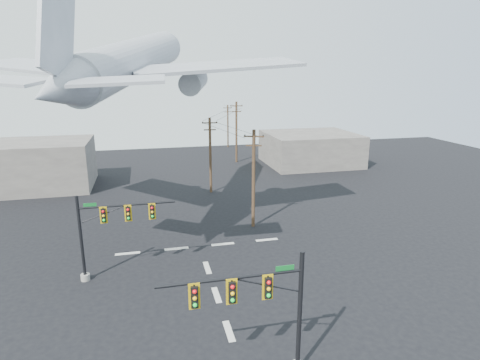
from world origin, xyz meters
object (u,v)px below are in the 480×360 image
object	(u,v)px
utility_pole_a	(254,177)
utility_pole_c	(236,131)
utility_pole_d	(228,125)
airliner	(133,61)
signal_mast_far	(106,231)
utility_pole_b	(210,154)
signal_mast_near	(266,311)

from	to	relation	value
utility_pole_a	utility_pole_c	xyz separation A→B (m)	(4.94, 28.55, 0.27)
utility_pole_c	utility_pole_d	size ratio (longest dim) A/B	1.19
utility_pole_d	airliner	distance (m)	45.13
signal_mast_far	utility_pole_b	size ratio (longest dim) A/B	0.75
utility_pole_a	airliner	world-z (taller)	airliner
utility_pole_b	airliner	bearing A→B (deg)	-121.78
utility_pole_a	utility_pole_c	bearing A→B (deg)	101.18
signal_mast_far	airliner	distance (m)	15.26
signal_mast_near	signal_mast_far	xyz separation A→B (m)	(-8.06, 12.15, -0.10)
signal_mast_far	utility_pole_d	distance (m)	53.44
utility_pole_d	utility_pole_b	bearing A→B (deg)	-105.69
utility_pole_d	utility_pole_a	bearing A→B (deg)	-98.57
utility_pole_a	utility_pole_b	size ratio (longest dim) A/B	1.02
airliner	utility_pole_c	bearing A→B (deg)	-11.26
utility_pole_b	utility_pole_c	distance (m)	17.72
signal_mast_far	utility_pole_c	bearing A→B (deg)	63.71
utility_pole_b	utility_pole_c	xyz separation A→B (m)	(7.01, 16.27, 0.35)
signal_mast_near	airliner	size ratio (longest dim) A/B	0.23
signal_mast_near	utility_pole_d	xyz separation A→B (m)	(11.16, 62.00, 0.64)
signal_mast_near	utility_pole_a	distance (m)	20.11
utility_pole_a	utility_pole_b	bearing A→B (deg)	120.59
utility_pole_b	airliner	world-z (taller)	airliner
utility_pole_c	utility_pole_d	bearing A→B (deg)	92.98
utility_pole_a	utility_pole_c	world-z (taller)	utility_pole_c
utility_pole_b	airliner	xyz separation A→B (m)	(-8.24, -10.23, 10.53)
signal_mast_near	signal_mast_far	size ratio (longest dim) A/B	1.01
utility_pole_a	utility_pole_d	world-z (taller)	utility_pole_a
utility_pole_b	utility_pole_d	world-z (taller)	utility_pole_b
signal_mast_far	utility_pole_d	world-z (taller)	utility_pole_d
signal_mast_near	utility_pole_c	xyz separation A→B (m)	(9.68, 48.06, 1.47)
signal_mast_far	utility_pole_d	bearing A→B (deg)	68.92
airliner	signal_mast_far	bearing A→B (deg)	-176.15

